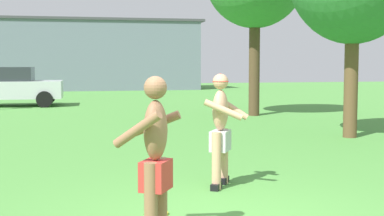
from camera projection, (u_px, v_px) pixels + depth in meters
player_with_cap at (221, 125)px, 7.85m from camera, size 0.76×0.71×1.62m
player_in_red at (155, 156)px, 5.40m from camera, size 0.73×0.71×1.64m
frisbee at (156, 213)px, 6.46m from camera, size 0.28×0.28×0.03m
car_silver_near_post at (6, 86)px, 22.25m from camera, size 4.37×2.16×1.58m
outbuilding_behind_lot at (94, 55)px, 36.01m from camera, size 13.79×4.73×4.50m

